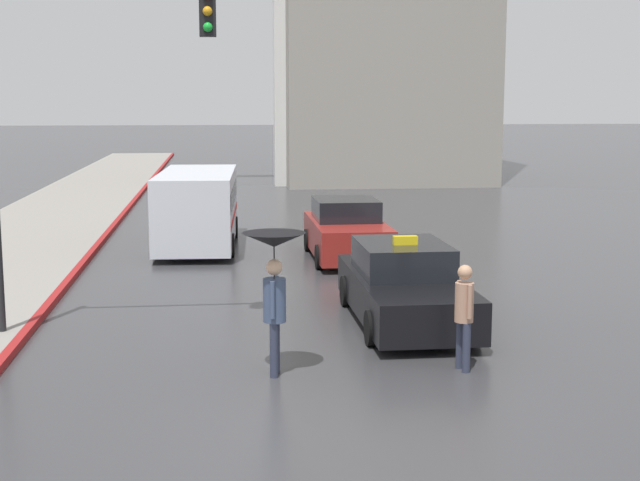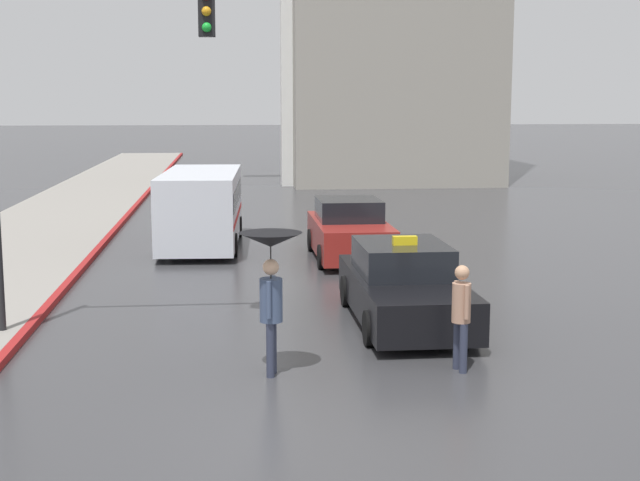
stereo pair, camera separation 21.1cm
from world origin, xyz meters
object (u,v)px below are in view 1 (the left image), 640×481
taxi (404,286)px  traffic_light (78,85)px  pedestrian_with_umbrella (274,267)px  sedan_red (347,232)px  pedestrian_man (464,310)px  ambulance_van (198,205)px

taxi → traffic_light: traffic_light is taller
traffic_light → pedestrian_with_umbrella: bearing=-40.3°
sedan_red → pedestrian_man: 9.84m
ambulance_van → traffic_light: 10.11m
pedestrian_with_umbrella → traffic_light: (-3.07, 2.60, 2.66)m
taxi → pedestrian_man: (0.27, -3.05, 0.27)m
pedestrian_man → traffic_light: (-5.91, 2.69, 3.36)m
sedan_red → pedestrian_man: pedestrian_man is taller
taxi → sedan_red: bearing=-89.4°
taxi → traffic_light: 6.72m
pedestrian_with_umbrella → taxi: bearing=-28.9°
taxi → sedan_red: taxi is taller
sedan_red → ambulance_van: (-3.85, 2.31, 0.47)m
taxi → sedan_red: 6.78m
sedan_red → pedestrian_man: bearing=92.0°
taxi → pedestrian_man: 3.08m
pedestrian_with_umbrella → traffic_light: bearing=61.7°
pedestrian_with_umbrella → traffic_light: size_ratio=0.35×
sedan_red → traffic_light: (-5.57, -7.15, 3.59)m
taxi → ambulance_van: ambulance_van is taller
sedan_red → ambulance_van: size_ratio=0.74×
pedestrian_with_umbrella → traffic_light: 4.83m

